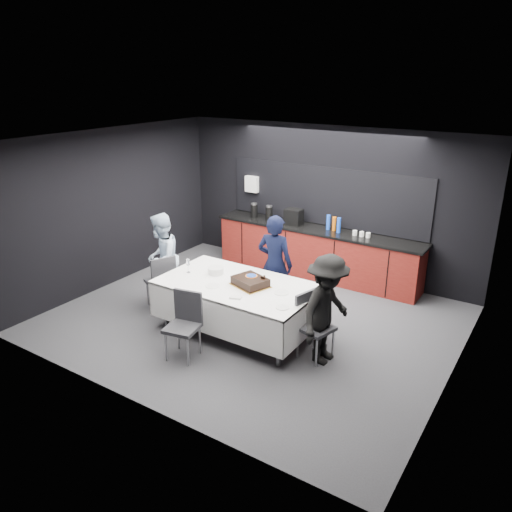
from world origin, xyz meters
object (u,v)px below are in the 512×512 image
Objects in this scene: chair_left at (162,279)px; person_left at (162,259)px; plate_stack at (216,270)px; chair_right at (312,320)px; cake_assembly at (250,282)px; champagne_flute at (188,263)px; party_table at (238,292)px; person_right at (327,310)px; person_center at (275,264)px; chair_near at (185,320)px.

chair_left is 0.38m from person_left.
chair_right is (1.74, -0.16, -0.30)m from plate_stack.
cake_assembly is 1.09m from champagne_flute.
party_table is 1.52× the size of person_right.
person_right is (0.22, -0.01, 0.23)m from chair_right.
person_left is at bearing 162.77° from champagne_flute.
chair_right is 0.61× the size of person_right.
person_right is at bearing 139.01° from person_center.
chair_right is 1.47m from person_center.
person_right is (2.93, 0.01, 0.23)m from chair_left.
chair_left is 1.00× the size of chair_right.
plate_stack is 0.15× the size of person_center.
champagne_flute is 0.24× the size of chair_near.
person_center is (0.61, 0.75, -0.02)m from plate_stack.
person_center is at bearing 96.24° from cake_assembly.
person_right is at bearing 0.65° from champagne_flute.
plate_stack is (-0.49, 0.13, 0.19)m from party_table.
person_left is (-1.66, 0.17, 0.13)m from party_table.
person_right reaches higher than cake_assembly.
cake_assembly reaches higher than chair_left.
person_right is (1.25, -0.07, -0.08)m from cake_assembly.
chair_near is (0.28, -1.08, -0.30)m from plate_stack.
person_center is at bearing 89.58° from person_left.
person_left is (-1.87, 0.14, -0.08)m from cake_assembly.
plate_stack reaches higher than party_table.
chair_near is at bearing -35.49° from chair_left.
person_right is at bearing -3.95° from chair_right.
person_left is at bearing 14.94° from person_center.
champagne_flute is 0.15× the size of person_right.
person_right is at bearing -3.35° from cake_assembly.
chair_right reaches higher than party_table.
chair_right is (1.24, -0.03, -0.11)m from party_table.
person_right is (1.34, -0.92, -0.05)m from person_center.
chair_right is (1.04, -0.06, -0.31)m from cake_assembly.
chair_left is at bearing 18.46° from person_left.
champagne_flute is 0.24× the size of chair_right.
person_center reaches higher than chair_left.
cake_assembly is at bearing 91.10° from person_right.
party_table is at bearing 2.19° from chair_left.
person_left is (-1.45, 1.12, 0.23)m from chair_near.
person_left reaches higher than chair_near.
champagne_flute is 2.16m from chair_right.
cake_assembly is at bearing 89.61° from person_center.
cake_assembly is 1.26m from person_right.
person_left is at bearing 174.03° from party_table.
chair_near is at bearing -102.81° from party_table.
cake_assembly reaches higher than chair_right.
champagne_flute is at bearing -175.48° from party_table.
chair_left is at bearing -179.41° from chair_right.
chair_near is at bearing 30.22° from person_left.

